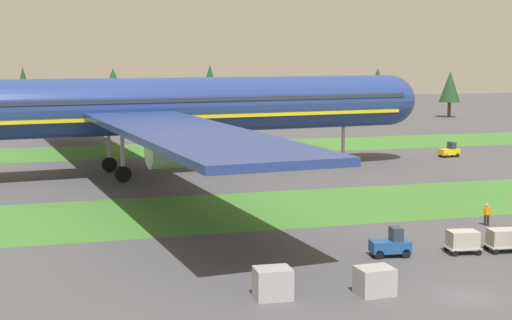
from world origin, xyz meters
name	(u,v)px	position (x,y,z in m)	size (l,w,h in m)	color
ground_plane	(466,297)	(0.00, 0.00, 0.00)	(400.00, 400.00, 0.00)	#47474C
grass_strip_near	(306,206)	(0.00, 26.23, 0.00)	(320.00, 15.85, 0.01)	#3D752D
grass_strip_far	(203,148)	(0.00, 69.92, 0.00)	(320.00, 15.85, 0.01)	#3D752D
airliner	(133,107)	(-12.47, 47.81, 7.68)	(71.37, 87.63, 21.44)	navy
baggage_tug	(391,244)	(-0.22, 8.91, 0.81)	(2.74, 1.61, 1.97)	#1E4C8E
cargo_dolly_lead	(463,240)	(4.76, 8.29, 0.92)	(2.37, 1.76, 1.55)	#A3A3A8
cargo_dolly_second	(503,238)	(7.64, 7.93, 0.92)	(2.37, 1.76, 1.55)	#A3A3A8
pushback_tractor	(450,151)	(29.31, 52.06, 0.81)	(2.72, 1.56, 1.97)	yellow
ground_crew_loader	(487,214)	(11.09, 15.22, 0.95)	(0.49, 0.36, 1.74)	black
uld_container_0	(273,283)	(-10.38, 2.72, 0.85)	(2.00, 1.60, 1.71)	#A3A3A8
uld_container_1	(375,281)	(-4.71, 1.80, 0.78)	(2.00, 1.60, 1.55)	#A3A3A8
taxiway_marker_0	(512,200)	(18.69, 22.85, 0.26)	(0.44, 0.44, 0.52)	orange
distant_tree_line	(159,89)	(-0.46, 107.19, 6.86)	(165.76, 10.10, 11.96)	#4C3823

